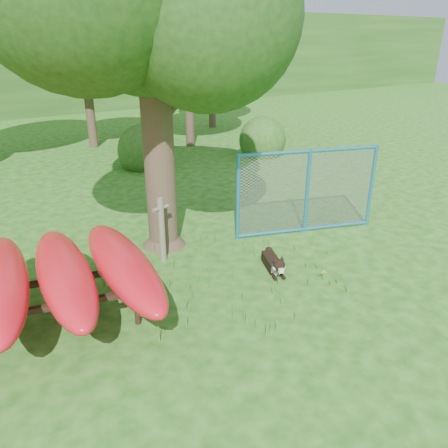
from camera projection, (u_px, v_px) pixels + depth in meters
ground at (253, 302)px, 7.59m from camera, size 80.00×80.00×0.00m
wooden_post at (162, 228)px, 8.71m from camera, size 0.38×0.16×1.37m
kayak_rack at (33, 279)px, 6.58m from camera, size 3.80×4.08×1.16m
husky_dog at (274, 264)px, 8.54m from camera, size 0.56×0.97×0.46m
fence_section at (307, 192)px, 9.97m from camera, size 3.23×1.20×3.30m
wildflower_clump at (324, 273)px, 8.21m from camera, size 0.09×0.08×0.20m
bg_tree_c at (82, 41)px, 16.69m from camera, size 4.00×4.00×6.12m
bg_tree_d at (186, 13)px, 16.56m from camera, size 4.80×4.80×7.50m
bg_tree_e at (211, 14)px, 20.32m from camera, size 4.60×4.60×7.55m
shrub_right at (262, 155)px, 17.03m from camera, size 1.80×1.80×1.80m
shrub_mid at (145, 167)px, 15.50m from camera, size 1.80×1.80×1.80m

